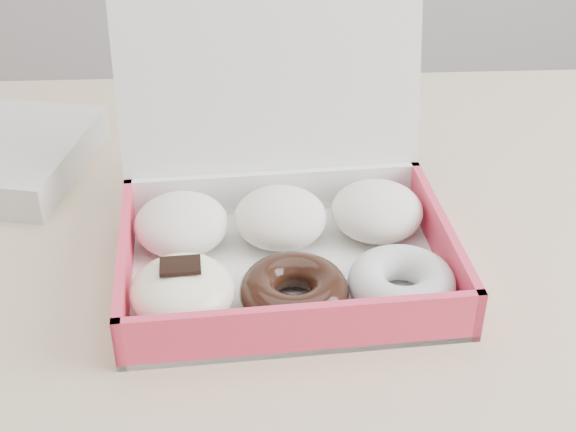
{
  "coord_description": "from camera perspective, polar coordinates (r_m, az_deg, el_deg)",
  "views": [
    {
      "loc": [
        -0.09,
        -0.7,
        1.22
      ],
      "look_at": [
        -0.06,
        -0.08,
        0.82
      ],
      "focal_mm": 50.0,
      "sensor_mm": 36.0,
      "label": 1
    }
  ],
  "objects": [
    {
      "name": "table",
      "position": [
        0.9,
        3.49,
        -4.79
      ],
      "size": [
        1.2,
        0.8,
        0.75
      ],
      "color": "tan",
      "rests_on": "ground"
    },
    {
      "name": "donut_box",
      "position": [
        0.77,
        -0.49,
        -1.3
      ],
      "size": [
        0.33,
        0.3,
        0.23
      ],
      "rotation": [
        0.0,
        0.0,
        0.07
      ],
      "color": "white",
      "rests_on": "table"
    }
  ]
}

